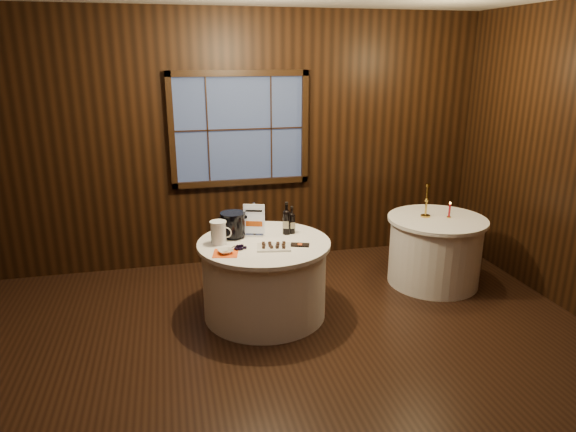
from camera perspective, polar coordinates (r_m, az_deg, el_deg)
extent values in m
plane|color=black|center=(4.41, -0.02, -16.76)|extent=(6.00, 6.00, 0.00)
cube|color=black|center=(6.19, -5.40, 8.25)|extent=(6.00, 0.02, 3.00)
cube|color=navy|center=(6.13, -5.40, 9.59)|extent=(1.50, 0.01, 1.20)
cylinder|color=white|center=(5.09, -2.63, -7.14)|extent=(1.20, 1.20, 0.73)
cylinder|color=white|center=(4.94, -2.69, -3.07)|extent=(1.28, 1.28, 0.04)
cylinder|color=white|center=(6.00, 15.96, -3.89)|extent=(1.00, 1.00, 0.73)
cylinder|color=white|center=(5.88, 16.27, -0.39)|extent=(1.08, 1.08, 0.04)
cube|color=#B8B9BF|center=(5.10, -3.74, -2.09)|extent=(0.20, 0.15, 0.02)
cube|color=#B8B9BF|center=(5.04, -3.77, -0.28)|extent=(0.03, 0.02, 0.32)
cube|color=white|center=(5.03, -3.75, -0.32)|extent=(0.20, 0.07, 0.30)
cylinder|color=black|center=(5.10, -0.16, -0.87)|extent=(0.08, 0.08, 0.21)
sphere|color=black|center=(5.07, -0.16, 0.26)|extent=(0.08, 0.08, 0.08)
cylinder|color=black|center=(5.05, -0.16, 0.90)|extent=(0.03, 0.03, 0.10)
cylinder|color=black|center=(5.04, -0.16, 1.42)|extent=(0.03, 0.03, 0.02)
cube|color=beige|center=(5.06, -0.06, -1.01)|extent=(0.05, 0.03, 0.07)
cylinder|color=black|center=(5.13, 0.42, -0.96)|extent=(0.07, 0.07, 0.18)
sphere|color=black|center=(5.10, 0.42, 0.01)|extent=(0.07, 0.07, 0.07)
cylinder|color=black|center=(5.08, 0.42, 0.54)|extent=(0.03, 0.03, 0.08)
cylinder|color=black|center=(5.07, 0.42, 0.98)|extent=(0.03, 0.03, 0.02)
cube|color=beige|center=(5.09, 0.51, -1.08)|extent=(0.05, 0.01, 0.06)
cylinder|color=black|center=(5.06, -6.08, -2.20)|extent=(0.18, 0.18, 0.03)
cylinder|color=black|center=(5.03, -6.12, -0.95)|extent=(0.23, 0.23, 0.20)
cylinder|color=black|center=(4.99, -6.16, 0.25)|extent=(0.25, 0.25, 0.02)
cube|color=white|center=(4.76, -1.58, -3.50)|extent=(0.34, 0.26, 0.02)
cube|color=black|center=(4.82, 1.33, -3.23)|extent=(0.19, 0.14, 0.01)
cylinder|color=#372B14|center=(4.73, -6.27, -3.54)|extent=(0.08, 0.02, 0.03)
cylinder|color=white|center=(4.88, -7.74, -1.91)|extent=(0.14, 0.14, 0.21)
cylinder|color=white|center=(4.84, -7.79, -0.66)|extent=(0.16, 0.16, 0.01)
torus|color=white|center=(4.88, -6.87, -1.73)|extent=(0.11, 0.05, 0.11)
cube|color=#F95415|center=(4.67, -6.95, -4.13)|extent=(0.26, 0.26, 0.00)
imported|color=white|center=(4.66, -6.96, -3.92)|extent=(0.17, 0.17, 0.03)
cylinder|color=gold|center=(5.88, 15.01, 0.01)|extent=(0.11, 0.11, 0.02)
cylinder|color=gold|center=(5.83, 15.14, 1.64)|extent=(0.02, 0.02, 0.33)
cylinder|color=gold|center=(5.78, 15.28, 3.33)|extent=(0.05, 0.05, 0.03)
cylinder|color=gold|center=(5.92, 17.44, -0.12)|extent=(0.05, 0.05, 0.01)
cylinder|color=#B00D1A|center=(5.90, 17.51, 0.61)|extent=(0.02, 0.02, 0.15)
sphere|color=#FFB23F|center=(5.87, 17.58, 1.40)|extent=(0.02, 0.02, 0.02)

